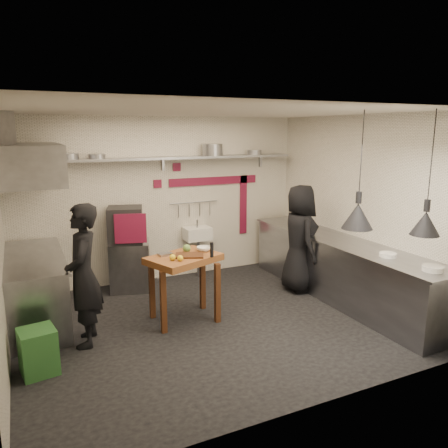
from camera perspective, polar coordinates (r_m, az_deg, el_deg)
name	(u,v)px	position (r m, az deg, el deg)	size (l,w,h in m)	color
floor	(213,322)	(6.11, -1.42, -12.71)	(5.00, 5.00, 0.00)	black
ceiling	(212,111)	(5.55, -1.58, 14.54)	(5.00, 5.00, 0.00)	beige
wall_back	(163,200)	(7.61, -7.92, 3.18)	(5.00, 0.04, 2.80)	silver
wall_front	(310,267)	(3.90, 11.16, -5.49)	(5.00, 0.04, 2.80)	silver
wall_right	(361,208)	(7.04, 17.46, 2.03)	(0.04, 4.20, 2.80)	silver
red_band_horiz	(214,181)	(7.88, -1.31, 5.66)	(1.70, 0.02, 0.14)	maroon
red_band_vert	(243,205)	(8.21, 2.53, 2.53)	(0.14, 0.02, 1.10)	maroon
red_tile_a	(177,167)	(7.60, -6.19, 7.40)	(0.14, 0.02, 0.14)	maroon
red_tile_b	(158,184)	(7.52, -8.67, 5.22)	(0.14, 0.02, 0.14)	maroon
back_shelf	(165,158)	(7.36, -7.66, 8.54)	(4.60, 0.34, 0.04)	gray
shelf_bracket_left	(42,167)	(7.17, -22.72, 6.83)	(0.04, 0.06, 0.24)	gray
shelf_bracket_mid	(163,163)	(7.51, -7.99, 7.83)	(0.04, 0.06, 0.24)	gray
shelf_bracket_right	(260,160)	(8.27, 4.79, 8.29)	(0.04, 0.06, 0.24)	gray
pan_far_left	(68,156)	(7.04, -19.67, 8.32)	(0.30, 0.30, 0.09)	gray
pan_mid_left	(97,156)	(7.10, -16.26, 8.49)	(0.26, 0.26, 0.07)	gray
stock_pot	(213,150)	(7.65, -1.51, 9.67)	(0.35, 0.35, 0.20)	gray
pan_right	(254,152)	(8.03, 3.96, 9.33)	(0.27, 0.27, 0.08)	gray
oven_stand	(130,266)	(7.34, -12.16, -5.33)	(0.63, 0.57, 0.80)	gray
combi_oven	(125,225)	(7.13, -12.77, -0.13)	(0.53, 0.50, 0.58)	black
oven_door	(131,229)	(6.86, -12.12, -0.58)	(0.48, 0.03, 0.46)	maroon
oven_glass	(133,228)	(6.86, -11.86, -0.57)	(0.39, 0.02, 0.34)	black
hand_sink	(197,234)	(7.74, -3.50, -1.25)	(0.46, 0.34, 0.22)	silver
sink_tap	(197,224)	(7.70, -3.52, 0.06)	(0.03, 0.03, 0.14)	gray
sink_drain	(198,258)	(7.82, -3.35, -4.45)	(0.06, 0.06, 0.66)	gray
utensil_rail	(194,202)	(7.76, -3.94, 2.85)	(0.02, 0.02, 0.90)	gray
counter_right	(340,270)	(7.03, 14.86, -5.80)	(0.70, 3.80, 0.90)	gray
counter_right_top	(341,241)	(6.91, 15.07, -2.13)	(0.76, 3.90, 0.03)	gray
plate_stack	(433,268)	(5.76, 25.61, -5.25)	(0.24, 0.24, 0.07)	silver
small_bowl_right	(388,255)	(6.18, 20.61, -3.78)	(0.22, 0.22, 0.05)	silver
counter_left	(36,290)	(6.48, -23.32, -7.97)	(0.70, 1.90, 0.90)	gray
counter_left_top	(33,257)	(6.34, -23.67, -4.01)	(0.76, 2.00, 0.03)	gray
extractor_hood	(28,164)	(6.14, -24.18, 7.19)	(0.78, 1.60, 0.50)	gray
hood_duct	(3,132)	(6.12, -26.88, 10.70)	(0.28, 0.28, 0.50)	gray
green_bin	(38,351)	(5.26, -23.10, -15.05)	(0.36, 0.36, 0.50)	#285E29
prep_table	(184,288)	(6.04, -5.22, -8.33)	(0.92, 0.64, 0.92)	brown
cutting_board	(189,255)	(5.86, -4.54, -4.09)	(0.37, 0.26, 0.03)	#452411
pepper_mill	(212,250)	(5.79, -1.61, -3.38)	(0.05, 0.05, 0.20)	black
lemon_a	(173,257)	(5.69, -6.74, -4.35)	(0.08, 0.08, 0.08)	gold
lemon_b	(180,258)	(5.65, -5.74, -4.46)	(0.08, 0.08, 0.08)	gold
veg_ball	(187,248)	(6.06, -4.89, -3.18)	(0.11, 0.11, 0.11)	#5E863C
steel_tray	(165,254)	(5.93, -7.68, -3.94)	(0.18, 0.12, 0.03)	gray
bowl	(204,249)	(6.09, -2.67, -3.27)	(0.20, 0.20, 0.06)	silver
heat_lamp_near	(361,171)	(5.43, 17.40, 6.64)	(0.38, 0.38, 1.40)	black
heat_lamp_far	(430,174)	(5.46, 25.34, 5.95)	(0.33, 0.33, 1.42)	black
chef_left	(83,276)	(5.51, -17.88, -6.42)	(0.63, 0.42, 1.74)	black
chef_right	(300,238)	(7.13, 9.84, -1.86)	(0.85, 0.55, 1.73)	black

